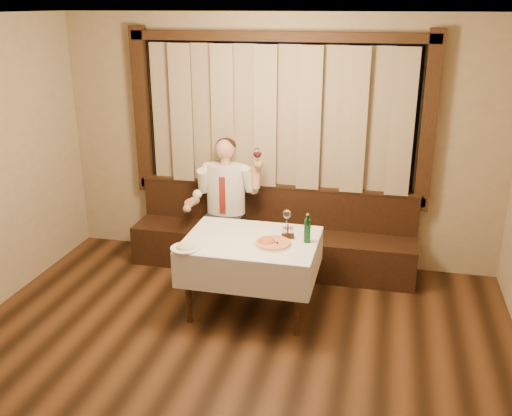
% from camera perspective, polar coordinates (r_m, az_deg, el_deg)
% --- Properties ---
extents(room, '(5.01, 6.01, 2.81)m').
position_cam_1_polar(room, '(4.54, -2.70, 2.07)').
color(room, black).
rests_on(room, ground).
extents(banquette, '(3.20, 0.61, 0.94)m').
position_cam_1_polar(banquette, '(6.55, 1.65, -3.30)').
color(banquette, black).
rests_on(banquette, ground).
extents(dining_table, '(1.27, 0.97, 0.76)m').
position_cam_1_polar(dining_table, '(5.50, -0.48, -4.12)').
color(dining_table, black).
rests_on(dining_table, ground).
extents(pizza, '(0.35, 0.35, 0.04)m').
position_cam_1_polar(pizza, '(5.32, 1.72, -3.54)').
color(pizza, white).
rests_on(pizza, dining_table).
extents(pasta_red, '(0.27, 0.27, 0.09)m').
position_cam_1_polar(pasta_red, '(5.34, 1.15, -3.19)').
color(pasta_red, white).
rests_on(pasta_red, dining_table).
extents(pasta_cream, '(0.28, 0.28, 0.09)m').
position_cam_1_polar(pasta_cream, '(5.26, -7.08, -3.71)').
color(pasta_cream, white).
rests_on(pasta_cream, dining_table).
extents(green_bottle, '(0.06, 0.06, 0.28)m').
position_cam_1_polar(green_bottle, '(5.36, 5.15, -2.22)').
color(green_bottle, '#115020').
rests_on(green_bottle, dining_table).
extents(table_wine_glass, '(0.08, 0.08, 0.21)m').
position_cam_1_polar(table_wine_glass, '(5.63, 3.10, -0.70)').
color(table_wine_glass, white).
rests_on(table_wine_glass, dining_table).
extents(cruet_caddy, '(0.13, 0.08, 0.13)m').
position_cam_1_polar(cruet_caddy, '(5.46, 3.19, -2.56)').
color(cruet_caddy, black).
rests_on(cruet_caddy, dining_table).
extents(seated_man, '(0.83, 0.62, 1.48)m').
position_cam_1_polar(seated_man, '(6.39, -3.16, 1.29)').
color(seated_man, black).
rests_on(seated_man, ground).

